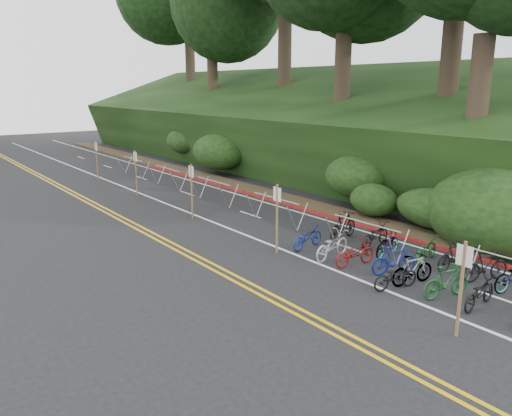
{
  "coord_description": "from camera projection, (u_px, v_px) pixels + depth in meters",
  "views": [
    {
      "loc": [
        -10.21,
        -8.14,
        5.8
      ],
      "look_at": [
        0.89,
        6.61,
        1.3
      ],
      "focal_mm": 35.0,
      "sensor_mm": 36.0,
      "label": 1
    }
  ],
  "objects": [
    {
      "name": "ground",
      "position": [
        375.0,
        304.0,
        13.66
      ],
      "size": [
        120.0,
        120.0,
        0.0
      ],
      "primitive_type": "plane",
      "color": "black",
      "rests_on": "ground"
    },
    {
      "name": "road_markings",
      "position": [
        204.0,
        222.0,
        21.86
      ],
      "size": [
        7.47,
        80.0,
        0.01
      ],
      "color": "gold",
      "rests_on": "ground"
    },
    {
      "name": "red_curb",
      "position": [
        267.0,
        199.0,
        26.29
      ],
      "size": [
        0.25,
        28.0,
        0.1
      ],
      "primitive_type": "cube",
      "color": "maroon",
      "rests_on": "ground"
    },
    {
      "name": "embankment",
      "position": [
        287.0,
        133.0,
        35.4
      ],
      "size": [
        14.3,
        48.14,
        9.11
      ],
      "color": "black",
      "rests_on": "ground"
    },
    {
      "name": "bike_racks_rest",
      "position": [
        214.0,
        187.0,
        25.3
      ],
      "size": [
        1.14,
        23.0,
        1.17
      ],
      "color": "#9C9FA3",
      "rests_on": "ground"
    },
    {
      "name": "signpost_near",
      "position": [
        462.0,
        283.0,
        11.59
      ],
      "size": [
        0.08,
        0.4,
        2.37
      ],
      "color": "brown",
      "rests_on": "ground"
    },
    {
      "name": "signposts_rest",
      "position": [
        161.0,
        178.0,
        24.54
      ],
      "size": [
        0.08,
        18.4,
        2.5
      ],
      "color": "brown",
      "rests_on": "ground"
    },
    {
      "name": "bike_front",
      "position": [
        396.0,
        276.0,
        14.6
      ],
      "size": [
        0.87,
        1.61,
        0.8
      ],
      "primitive_type": "imported",
      "rotation": [
        0.0,
        0.0,
        1.34
      ],
      "color": "black",
      "rests_on": "ground"
    },
    {
      "name": "bike_valet",
      "position": [
        416.0,
        258.0,
        15.92
      ],
      "size": [
        3.28,
        9.57,
        1.08
      ],
      "color": "beige",
      "rests_on": "ground"
    }
  ]
}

